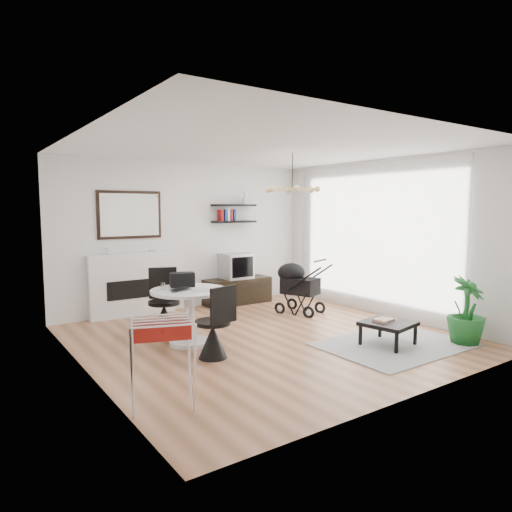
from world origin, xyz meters
TOP-DOWN VIEW (x-y plane):
  - floor at (0.00, 0.00)m, footprint 5.00×5.00m
  - ceiling at (0.00, 0.00)m, footprint 5.00×5.00m
  - wall_back at (0.00, 2.50)m, footprint 5.00×0.00m
  - wall_left at (-2.50, 0.00)m, footprint 0.00×5.00m
  - wall_right at (2.50, 0.00)m, footprint 0.00×5.00m
  - sheer_curtain at (2.40, 0.20)m, footprint 0.04×3.60m
  - fireplace at (-1.10, 2.42)m, footprint 1.50×0.17m
  - shelf_lower at (0.93, 2.37)m, footprint 0.90×0.25m
  - shelf_upper at (0.93, 2.37)m, footprint 0.90×0.25m
  - pendant_lamp at (0.70, 0.30)m, footprint 0.90×0.90m
  - tv_console at (0.93, 2.26)m, footprint 1.34×0.47m
  - crt_tv at (0.90, 2.25)m, footprint 0.56×0.49m
  - dining_table at (-1.05, 0.35)m, footprint 1.05×1.05m
  - laptop at (-1.16, 0.30)m, footprint 0.40×0.36m
  - black_bag at (-1.03, 0.60)m, footprint 0.37×0.29m
  - newspaper at (-0.88, 0.20)m, footprint 0.39×0.33m
  - drinking_glass at (-1.35, 0.52)m, footprint 0.06×0.06m
  - chair_far at (-1.12, 1.05)m, footprint 0.51×0.52m
  - chair_near at (-1.07, -0.36)m, footprint 0.46×0.48m
  - drying_rack at (-2.17, -1.36)m, footprint 0.72×0.70m
  - stroller at (1.39, 0.98)m, footprint 0.75×0.91m
  - rug at (1.25, -1.28)m, footprint 1.99×1.44m
  - coffee_table at (1.14, -1.24)m, footprint 0.72×0.72m
  - magazines at (1.11, -1.19)m, footprint 0.28×0.23m
  - potted_plant at (2.10, -1.79)m, footprint 0.58×0.58m

SIDE VIEW (x-z plane):
  - floor at x=0.00m, z-range 0.00..0.00m
  - rug at x=1.25m, z-range 0.00..0.01m
  - tv_console at x=0.93m, z-range 0.00..0.50m
  - chair_near at x=-1.07m, z-range -0.17..0.76m
  - coffee_table at x=1.14m, z-range 0.14..0.45m
  - chair_far at x=-1.12m, z-range -0.18..0.79m
  - magazines at x=1.11m, z-range 0.33..0.37m
  - stroller at x=1.39m, z-range -0.07..0.93m
  - drying_rack at x=-2.17m, z-range 0.02..0.89m
  - potted_plant at x=2.10m, z-range 0.00..0.92m
  - dining_table at x=-1.05m, z-range 0.12..0.89m
  - fireplace at x=-1.10m, z-range -0.39..1.77m
  - crt_tv at x=0.90m, z-range 0.50..0.99m
  - newspaper at x=-0.88m, z-range 0.76..0.77m
  - laptop at x=-1.16m, z-range 0.76..0.79m
  - drinking_glass at x=-1.35m, z-range 0.76..0.86m
  - black_bag at x=-1.03m, z-range 0.76..0.96m
  - wall_back at x=0.00m, z-range -1.15..3.85m
  - wall_left at x=-2.50m, z-range -1.15..3.85m
  - wall_right at x=2.50m, z-range -1.15..3.85m
  - sheer_curtain at x=2.40m, z-range 0.05..2.65m
  - shelf_lower at x=0.93m, z-range 1.58..1.62m
  - shelf_upper at x=0.93m, z-range 1.90..1.94m
  - pendant_lamp at x=0.70m, z-range 2.10..2.20m
  - ceiling at x=0.00m, z-range 2.70..2.70m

